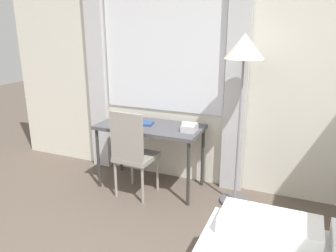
{
  "coord_description": "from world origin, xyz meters",
  "views": [
    {
      "loc": [
        1.03,
        -0.89,
        1.81
      ],
      "look_at": [
        -0.13,
        1.88,
        0.9
      ],
      "focal_mm": 35.0,
      "sensor_mm": 36.0,
      "label": 1
    }
  ],
  "objects": [
    {
      "name": "telephone",
      "position": [
        -0.04,
        2.24,
        0.79
      ],
      "size": [
        0.16,
        0.17,
        0.1
      ],
      "color": "silver",
      "rests_on": "desk"
    },
    {
      "name": "standing_lamp",
      "position": [
        0.48,
        2.28,
        1.49
      ],
      "size": [
        0.38,
        0.38,
        1.76
      ],
      "color": "#4C4C51",
      "rests_on": "ground_plane"
    },
    {
      "name": "desk_chair",
      "position": [
        -0.59,
        1.98,
        0.54
      ],
      "size": [
        0.42,
        0.42,
        0.99
      ],
      "rotation": [
        0.0,
        0.0,
        -0.05
      ],
      "color": "gray",
      "rests_on": "ground_plane"
    },
    {
      "name": "desk",
      "position": [
        -0.52,
        2.28,
        0.69
      ],
      "size": [
        1.18,
        0.58,
        0.75
      ],
      "color": "#4C4C51",
      "rests_on": "ground_plane"
    },
    {
      "name": "book",
      "position": [
        -0.6,
        2.28,
        0.76
      ],
      "size": [
        0.23,
        0.19,
        0.02
      ],
      "rotation": [
        0.0,
        0.0,
        0.2
      ],
      "color": "navy",
      "rests_on": "desk"
    },
    {
      "name": "wall_back_with_window",
      "position": [
        -0.06,
        2.64,
        1.35
      ],
      "size": [
        5.42,
        0.13,
        2.7
      ],
      "color": "silver",
      "rests_on": "ground_plane"
    }
  ]
}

